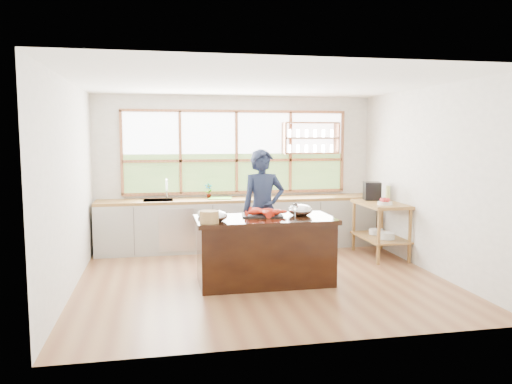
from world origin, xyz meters
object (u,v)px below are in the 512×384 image
object	(u,v)px
island	(265,250)
wicker_basket	(209,217)
cook	(263,210)
espresso_machine	(372,191)

from	to	relation	value
island	wicker_basket	world-z (taller)	wicker_basket
cook	wicker_basket	distance (m)	1.34
island	cook	bearing A→B (deg)	79.84
espresso_machine	wicker_basket	bearing A→B (deg)	-136.00
espresso_machine	wicker_basket	distance (m)	3.44
espresso_machine	island	bearing A→B (deg)	-132.80
island	wicker_basket	size ratio (longest dim) A/B	7.67
cook	wicker_basket	bearing A→B (deg)	-136.48
island	wicker_basket	distance (m)	0.98
island	espresso_machine	xyz separation A→B (m)	(2.19, 1.46, 0.60)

